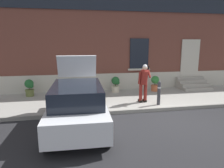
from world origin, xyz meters
TOP-DOWN VIEW (x-y plane):
  - ground_plane at (0.00, 0.00)m, footprint 80.00×80.00m
  - sidewalk at (0.00, 2.80)m, footprint 24.00×3.60m
  - curb_edge at (0.00, 0.94)m, footprint 24.00×0.12m
  - building_facade at (0.01, 5.29)m, footprint 24.00×1.52m
  - entrance_stoop at (3.46, 4.12)m, footprint 1.75×1.28m
  - hatchback_car_white at (-3.36, -0.11)m, footprint 1.89×4.11m
  - bollard_near_person at (0.14, 1.35)m, footprint 0.15×0.15m
  - person_on_phone at (-0.40, 1.80)m, footprint 0.51×0.52m
  - planter_olive at (-5.68, 3.92)m, footprint 0.44×0.44m
  - planter_charcoal at (-3.46, 3.88)m, footprint 0.44×0.44m
  - planter_cream at (-1.24, 3.96)m, footprint 0.44×0.44m
  - planter_terracotta at (0.99, 3.81)m, footprint 0.44×0.44m

SIDE VIEW (x-z plane):
  - ground_plane at x=0.00m, z-range 0.00..0.00m
  - sidewalk at x=0.00m, z-range 0.00..0.15m
  - curb_edge at x=0.00m, z-range 0.00..0.15m
  - entrance_stoop at x=3.46m, z-range 0.07..0.71m
  - planter_olive at x=-5.68m, z-range 0.18..1.04m
  - planter_charcoal at x=-3.46m, z-range 0.18..1.04m
  - planter_cream at x=-1.24m, z-range 0.18..1.04m
  - planter_terracotta at x=0.99m, z-range 0.18..1.04m
  - bollard_near_person at x=0.14m, z-range 0.19..1.24m
  - hatchback_car_white at x=-3.36m, z-range -0.37..1.97m
  - person_on_phone at x=-0.40m, z-range 0.28..2.02m
  - building_facade at x=0.01m, z-range -0.02..7.48m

